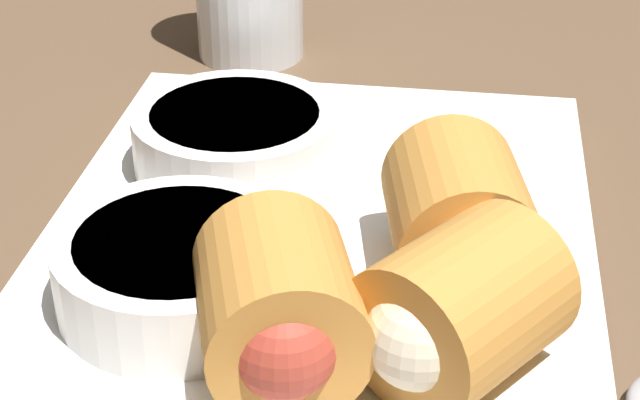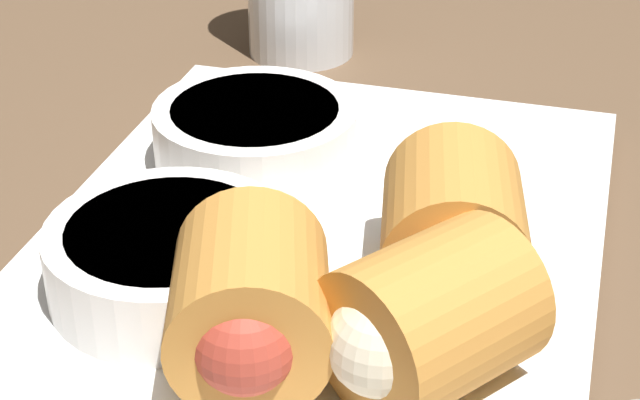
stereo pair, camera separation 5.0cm
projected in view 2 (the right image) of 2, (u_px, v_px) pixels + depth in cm
name	position (u px, v px, depth cm)	size (l,w,h in cm)	color
table_surface	(308.00, 306.00, 46.88)	(180.00, 140.00, 2.00)	brown
serving_plate	(320.00, 260.00, 46.87)	(33.44, 24.27, 1.50)	white
roll_front_left	(455.00, 225.00, 42.54)	(7.87, 6.90, 5.78)	#C68438
roll_front_right	(246.00, 308.00, 37.79)	(8.04, 7.45, 5.78)	#C68438
roll_back_left	(421.00, 322.00, 37.08)	(8.59, 8.46, 5.78)	#C68438
dipping_bowl_near	(170.00, 257.00, 42.77)	(9.94, 9.94, 3.03)	white
dipping_bowl_far	(255.00, 133.00, 52.03)	(9.94, 9.94, 3.03)	white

